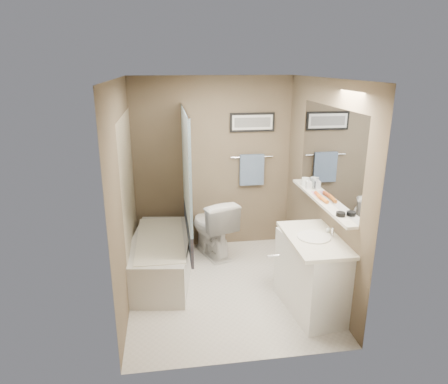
{
  "coord_description": "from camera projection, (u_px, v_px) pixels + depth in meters",
  "views": [
    {
      "loc": [
        -0.63,
        -4.12,
        2.54
      ],
      "look_at": [
        0.0,
        0.15,
        1.15
      ],
      "focal_mm": 32.0,
      "sensor_mm": 36.0,
      "label": 1
    }
  ],
  "objects": [
    {
      "name": "faucet_knob",
      "position": [
        329.0,
        230.0,
        4.21
      ],
      "size": [
        0.05,
        0.05,
        0.05
      ],
      "primitive_type": "sphere",
      "color": "white",
      "rests_on": "countertop"
    },
    {
      "name": "art_image",
      "position": [
        253.0,
        122.0,
        5.42
      ],
      "size": [
        0.5,
        0.0,
        0.13
      ],
      "primitive_type": "cube",
      "color": "#595959",
      "rests_on": "art_mat"
    },
    {
      "name": "tile_surround",
      "position": [
        129.0,
        199.0,
        4.76
      ],
      "size": [
        0.02,
        1.55,
        2.0
      ],
      "primitive_type": "cube",
      "color": "beige",
      "rests_on": "wall_left"
    },
    {
      "name": "vanity",
      "position": [
        313.0,
        275.0,
        4.23
      ],
      "size": [
        0.61,
        0.96,
        0.8
      ],
      "primitive_type": "cube",
      "rotation": [
        0.0,
        0.0,
        0.13
      ],
      "color": "white",
      "rests_on": "ground"
    },
    {
      "name": "soap_bottle",
      "position": [
        309.0,
        183.0,
        4.75
      ],
      "size": [
        0.06,
        0.06,
        0.14
      ],
      "primitive_type": "imported",
      "rotation": [
        0.0,
        0.0,
        0.03
      ],
      "color": "#999999",
      "rests_on": "shelf"
    },
    {
      "name": "faucet_spout",
      "position": [
        333.0,
        232.0,
        4.11
      ],
      "size": [
        0.02,
        0.02,
        0.1
      ],
      "primitive_type": "cylinder",
      "color": "silver",
      "rests_on": "countertop"
    },
    {
      "name": "wall_back",
      "position": [
        213.0,
        165.0,
        5.54
      ],
      "size": [
        2.2,
        0.04,
        2.4
      ],
      "primitive_type": "cube",
      "color": "brown",
      "rests_on": "ground"
    },
    {
      "name": "wall_front",
      "position": [
        249.0,
        238.0,
        3.22
      ],
      "size": [
        2.2,
        0.04,
        2.4
      ],
      "primitive_type": "cube",
      "color": "brown",
      "rests_on": "ground"
    },
    {
      "name": "countertop",
      "position": [
        315.0,
        239.0,
        4.1
      ],
      "size": [
        0.54,
        0.96,
        0.04
      ],
      "primitive_type": "cube",
      "color": "white",
      "rests_on": "vanity"
    },
    {
      "name": "pink_comb",
      "position": [
        314.0,
        194.0,
        4.58
      ],
      "size": [
        0.04,
        0.16,
        0.01
      ],
      "primitive_type": "cube",
      "rotation": [
        0.0,
        0.0,
        -0.06
      ],
      "color": "pink",
      "rests_on": "shelf"
    },
    {
      "name": "towel",
      "position": [
        252.0,
        170.0,
        5.61
      ],
      "size": [
        0.34,
        0.05,
        0.44
      ],
      "primitive_type": "cube",
      "color": "#7E98B8",
      "rests_on": "towel_bar"
    },
    {
      "name": "toilet",
      "position": [
        212.0,
        227.0,
        5.47
      ],
      "size": [
        0.7,
        0.91,
        0.82
      ],
      "primitive_type": "imported",
      "rotation": [
        0.0,
        0.0,
        3.48
      ],
      "color": "white",
      "rests_on": "ground"
    },
    {
      "name": "curtain_upper",
      "position": [
        186.0,
        165.0,
        4.73
      ],
      "size": [
        0.03,
        1.45,
        1.28
      ],
      "primitive_type": "cube",
      "color": "white",
      "rests_on": "curtain_rod"
    },
    {
      "name": "glass_jar",
      "position": [
        305.0,
        182.0,
        4.88
      ],
      "size": [
        0.08,
        0.08,
        0.1
      ],
      "primitive_type": "cylinder",
      "color": "white",
      "rests_on": "shelf"
    },
    {
      "name": "art_frame",
      "position": [
        252.0,
        122.0,
        5.44
      ],
      "size": [
        0.62,
        0.02,
        0.26
      ],
      "primitive_type": "cube",
      "color": "black",
      "rests_on": "wall_back"
    },
    {
      "name": "wall_right",
      "position": [
        320.0,
        188.0,
        4.53
      ],
      "size": [
        0.04,
        2.5,
        2.4
      ],
      "primitive_type": "cube",
      "color": "brown",
      "rests_on": "ground"
    },
    {
      "name": "ceiling",
      "position": [
        226.0,
        80.0,
        4.02
      ],
      "size": [
        2.2,
        2.5,
        0.04
      ],
      "primitive_type": "cube",
      "color": "silver",
      "rests_on": "wall_back"
    },
    {
      "name": "bathtub",
      "position": [
        161.0,
        258.0,
        4.95
      ],
      "size": [
        0.89,
        1.58,
        0.5
      ],
      "primitive_type": "cube",
      "rotation": [
        0.0,
        0.0,
        -0.13
      ],
      "color": "silver",
      "rests_on": "ground"
    },
    {
      "name": "tub_rim",
      "position": [
        160.0,
        239.0,
        4.87
      ],
      "size": [
        0.56,
        1.36,
        0.02
      ],
      "primitive_type": "cube",
      "color": "white",
      "rests_on": "bathtub"
    },
    {
      "name": "mirror",
      "position": [
        329.0,
        154.0,
        4.26
      ],
      "size": [
        0.02,
        1.6,
        1.0
      ],
      "primitive_type": "cube",
      "color": "silver",
      "rests_on": "wall_right"
    },
    {
      "name": "candle_bowl_near",
      "position": [
        341.0,
        214.0,
        3.91
      ],
      "size": [
        0.09,
        0.09,
        0.04
      ],
      "primitive_type": "cylinder",
      "color": "black",
      "rests_on": "shelf"
    },
    {
      "name": "towel_bar",
      "position": [
        252.0,
        157.0,
        5.57
      ],
      "size": [
        0.6,
        0.02,
        0.02
      ],
      "primitive_type": "cylinder",
      "rotation": [
        0.0,
        1.57,
        0.0
      ],
      "color": "silver",
      "rests_on": "wall_back"
    },
    {
      "name": "sink_basin",
      "position": [
        314.0,
        237.0,
        4.09
      ],
      "size": [
        0.34,
        0.34,
        0.01
      ],
      "primitive_type": "cylinder",
      "color": "white",
      "rests_on": "countertop"
    },
    {
      "name": "ground",
      "position": [
        226.0,
        288.0,
        4.75
      ],
      "size": [
        2.5,
        2.5,
        0.0
      ],
      "primitive_type": "plane",
      "color": "silver",
      "rests_on": "ground"
    },
    {
      "name": "shelf",
      "position": [
        320.0,
        200.0,
        4.41
      ],
      "size": [
        0.12,
        1.6,
        0.03
      ],
      "primitive_type": "cube",
      "color": "silver",
      "rests_on": "wall_right"
    },
    {
      "name": "curtain_lower",
      "position": [
        188.0,
        228.0,
        4.98
      ],
      "size": [
        0.03,
        1.45,
        0.36
      ],
      "primitive_type": "cube",
      "color": "#263248",
      "rests_on": "curtain_rod"
    },
    {
      "name": "art_mat",
      "position": [
        252.0,
        122.0,
        5.42
      ],
      "size": [
        0.56,
        0.0,
        0.2
      ],
      "primitive_type": "cube",
      "color": "white",
      "rests_on": "art_frame"
    },
    {
      "name": "hair_brush_front",
      "position": [
        323.0,
        199.0,
        4.34
      ],
      "size": [
        0.06,
        0.22,
        0.04
      ],
      "primitive_type": "cylinder",
      "rotation": [
        1.57,
        0.0,
        0.07
      ],
      "color": "orange",
      "rests_on": "shelf"
    },
    {
      "name": "door",
      "position": [
        313.0,
        256.0,
        3.35
      ],
      "size": [
        0.8,
        0.02,
        2.0
      ],
      "primitive_type": "cube",
      "color": "silver",
      "rests_on": "wall_front"
    },
    {
      "name": "wall_left",
      "position": [
        125.0,
        196.0,
        4.23
      ],
      "size": [
        0.04,
        2.5,
        2.4
      ],
      "primitive_type": "cube",
      "color": "brown",
      "rests_on": "ground"
    },
    {
      "name": "door_handle",
      "position": [
        273.0,
        256.0,
        3.35
      ],
      "size": [
        0.1,
        0.02,
        0.02
      ],
      "primitive_type": "cylinder",
      "rotation": [
        0.0,
        1.57,
        0.0
      ],
      "color": "silver",
      "rests_on": "door"
    },
    {
      "name": "hair_brush_back",
      "position": [
        319.0,
        196.0,
        4.46
      ],
      "size": [
        0.05,
        0.22,
        0.04
      ],
      "primitive_type": "cylinder",
      "rotation": [
        1.57,
        0.0,
        -0.05
      ],
      "color": "#CD4E1D",
      "rests_on": "shelf"
    },
    {
      "name": "curtain_rod",
      "position": [
        185.0,
        109.0,
        4.53
      ],
      "size": [
        0.02,
        1.55,
        0.02
      ],
      "primitive_type": "cylinder",
      "rotation": [
        1.57,
        0.0,
        0.0
      ],
      "color": "silver",
      "rests_on": "wall_left"
    }
  ]
}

